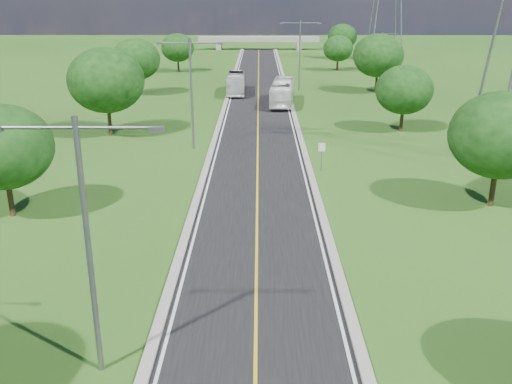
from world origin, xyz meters
TOP-DOWN VIEW (x-y plane):
  - ground at (0.00, 60.00)m, footprint 260.00×260.00m
  - road at (0.00, 66.00)m, footprint 8.00×150.00m
  - curb_left at (-4.25, 66.00)m, footprint 0.50×150.00m
  - curb_right at (4.25, 66.00)m, footprint 0.50×150.00m
  - speed_limit_sign at (5.20, 37.98)m, footprint 0.55×0.09m
  - overpass at (0.00, 140.00)m, footprint 30.00×3.00m
  - streetlight_near_left at (-6.00, 12.00)m, footprint 5.90×0.25m
  - streetlight_mid_left at (-6.00, 45.00)m, footprint 5.90×0.25m
  - streetlight_far_right at (6.00, 78.00)m, footprint 5.90×0.25m
  - tree_lb at (-16.00, 28.00)m, footprint 6.30×6.30m
  - tree_lc at (-15.00, 50.00)m, footprint 7.56×7.56m
  - tree_ld at (-17.00, 74.00)m, footprint 6.72×6.72m
  - tree_le at (-14.50, 98.00)m, footprint 5.88×5.88m
  - tree_rb at (16.00, 30.00)m, footprint 6.72×6.72m
  - tree_rc at (15.00, 52.00)m, footprint 5.88×5.88m
  - tree_rd at (17.00, 76.00)m, footprint 7.14×7.14m
  - tree_re at (14.50, 100.00)m, footprint 5.46×5.46m
  - tree_rf at (18.00, 120.00)m, footprint 6.30×6.30m
  - bus_outbound at (3.11, 66.79)m, footprint 3.59×11.27m
  - bus_inbound at (-3.20, 75.11)m, footprint 2.57×10.24m

SIDE VIEW (x-z plane):
  - ground at x=0.00m, z-range 0.00..0.00m
  - road at x=0.00m, z-range 0.00..0.06m
  - curb_left at x=-4.25m, z-range 0.00..0.22m
  - curb_right at x=4.25m, z-range 0.00..0.22m
  - bus_inbound at x=-3.20m, z-range 0.06..2.90m
  - speed_limit_sign at x=5.20m, z-range 0.40..2.80m
  - bus_outbound at x=3.11m, z-range 0.06..3.15m
  - overpass at x=0.00m, z-range 0.81..4.01m
  - tree_re at x=14.50m, z-range 0.85..7.20m
  - tree_le at x=-14.50m, z-range 0.91..7.75m
  - tree_rc at x=15.00m, z-range 0.91..7.75m
  - tree_lb at x=-16.00m, z-range 0.98..8.31m
  - tree_rf at x=18.00m, z-range 0.98..8.31m
  - tree_ld at x=-17.00m, z-range 1.05..8.86m
  - tree_rb at x=16.00m, z-range 1.05..8.86m
  - tree_rd at x=17.00m, z-range 1.11..9.42m
  - tree_lc at x=-15.00m, z-range 1.18..9.97m
  - streetlight_near_left at x=-6.00m, z-range 0.94..10.94m
  - streetlight_mid_left at x=-6.00m, z-range 0.94..10.94m
  - streetlight_far_right at x=6.00m, z-range 0.94..10.94m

